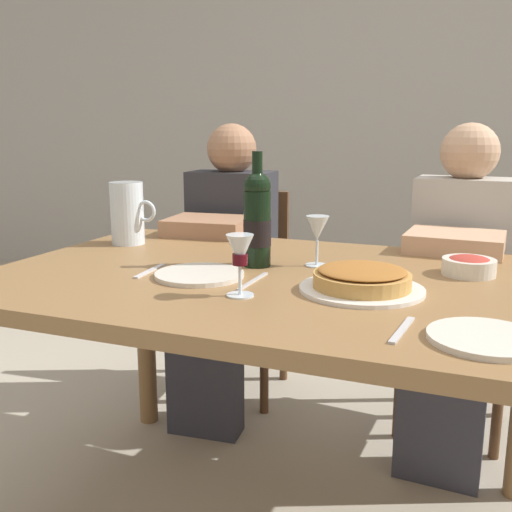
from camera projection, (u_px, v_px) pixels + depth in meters
name	position (u px, v px, depth m)	size (l,w,h in m)	color
back_wall	(406.00, 86.00, 3.66)	(8.00, 0.10, 2.80)	#B2ADA3
dining_table	(272.00, 308.00, 1.56)	(1.50, 1.00, 0.76)	olive
wine_bottle	(257.00, 219.00, 1.61)	(0.08, 0.08, 0.32)	black
water_pitcher	(128.00, 217.00, 1.94)	(0.16, 0.11, 0.21)	silver
baked_tart	(362.00, 280.00, 1.38)	(0.30, 0.30, 0.06)	white
salad_bowl	(469.00, 265.00, 1.53)	(0.14, 0.14, 0.05)	silver
wine_glass_left_diner	(317.00, 230.00, 1.62)	(0.07, 0.07, 0.14)	silver
wine_glass_right_diner	(238.00, 254.00, 1.33)	(0.06, 0.06, 0.14)	silver
dinner_plate_left_setting	(486.00, 338.00, 1.06)	(0.21, 0.21, 0.01)	silver
dinner_plate_right_setting	(200.00, 275.00, 1.52)	(0.23, 0.23, 0.01)	silver
fork_left_setting	(402.00, 330.00, 1.11)	(0.16, 0.01, 0.01)	silver
knife_right_setting	(253.00, 281.00, 1.47)	(0.18, 0.01, 0.01)	silver
spoon_right_setting	(150.00, 271.00, 1.57)	(0.16, 0.01, 0.01)	silver
chair_left	(242.00, 278.00, 2.57)	(0.44, 0.44, 0.87)	brown
diner_left	(224.00, 263.00, 2.32)	(0.37, 0.53, 1.16)	#2D2D33
chair_right	(461.00, 299.00, 2.25)	(0.42, 0.42, 0.87)	brown
diner_right	(457.00, 283.00, 2.01)	(0.35, 0.52, 1.16)	#B7B2A8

